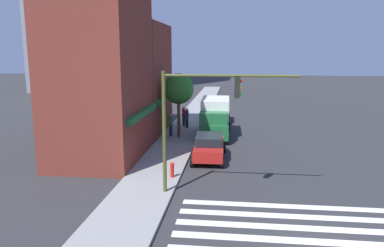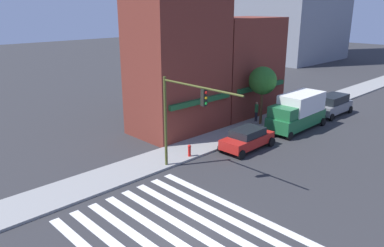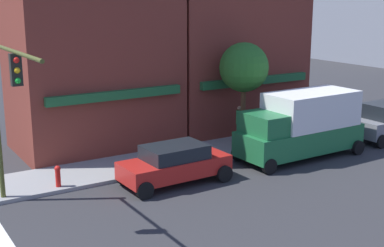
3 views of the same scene
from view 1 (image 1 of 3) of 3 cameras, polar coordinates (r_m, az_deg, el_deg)
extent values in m
cube|color=gray|center=(14.82, -11.83, -16.36)|extent=(120.00, 3.00, 0.15)
cube|color=silver|center=(14.98, 18.69, -16.71)|extent=(0.50, 10.80, 0.01)
cube|color=silver|center=(15.89, 17.89, -15.00)|extent=(0.50, 10.80, 0.01)
cube|color=silver|center=(16.82, 17.20, -13.47)|extent=(0.50, 10.80, 0.01)
cube|color=silver|center=(17.76, 16.59, -12.10)|extent=(0.50, 10.80, 0.01)
cube|color=maroon|center=(24.11, -13.93, 9.70)|extent=(7.58, 5.00, 12.88)
cube|color=#1E592D|center=(23.62, -7.51, 1.53)|extent=(6.44, 0.30, 0.40)
cube|color=maroon|center=(31.70, -8.79, 6.64)|extent=(7.93, 5.00, 9.06)
cube|color=#1E592D|center=(31.25, -4.00, 3.87)|extent=(6.74, 0.30, 0.40)
cylinder|color=#474C1E|center=(17.65, -4.25, -1.67)|extent=(0.18, 0.18, 5.95)
cylinder|color=#474C1E|center=(16.95, 5.89, 7.26)|extent=(0.12, 6.10, 0.12)
cube|color=black|center=(16.99, 6.89, 5.47)|extent=(0.32, 0.24, 0.95)
sphere|color=red|center=(16.97, 7.35, 6.45)|extent=(0.18, 0.18, 0.18)
sphere|color=#EAAD14|center=(17.00, 7.33, 5.44)|extent=(0.18, 0.18, 0.18)
sphere|color=green|center=(17.03, 7.30, 4.44)|extent=(0.18, 0.18, 0.18)
cube|color=#B21E19|center=(24.04, 2.64, -3.86)|extent=(4.45, 1.92, 0.70)
cube|color=black|center=(23.89, 2.65, -2.41)|extent=(2.46, 1.72, 0.55)
cylinder|color=black|center=(22.50, 0.01, -5.81)|extent=(0.68, 0.22, 0.68)
cylinder|color=black|center=(22.37, 4.62, -5.94)|extent=(0.68, 0.22, 0.68)
cylinder|color=black|center=(25.93, 0.93, -3.55)|extent=(0.68, 0.22, 0.68)
cylinder|color=black|center=(25.82, 4.91, -3.65)|extent=(0.68, 0.22, 0.68)
cube|color=#1E6638|center=(30.48, 3.52, -0.33)|extent=(6.25, 2.34, 1.10)
cube|color=silver|center=(30.86, 3.62, 2.36)|extent=(4.39, 2.30, 1.60)
cube|color=#1E6638|center=(28.34, 3.33, 0.88)|extent=(1.78, 2.13, 0.90)
cylinder|color=black|center=(28.05, 0.96, -2.44)|extent=(0.68, 0.22, 0.68)
cylinder|color=black|center=(27.93, 5.46, -2.55)|extent=(0.68, 0.22, 0.68)
cylinder|color=black|center=(33.29, 1.88, -0.32)|extent=(0.68, 0.22, 0.68)
cylinder|color=black|center=(33.19, 5.67, -0.40)|extent=(0.68, 0.22, 0.68)
cube|color=slate|center=(36.87, 4.08, 1.43)|extent=(4.70, 1.90, 0.85)
cube|color=black|center=(36.75, 4.09, 2.66)|extent=(3.29, 1.75, 0.75)
cylinder|color=black|center=(35.09, 2.37, 0.26)|extent=(0.68, 0.22, 0.68)
cylinder|color=black|center=(35.00, 5.48, 0.19)|extent=(0.68, 0.22, 0.68)
cylinder|color=black|center=(38.90, 2.80, 1.31)|extent=(0.68, 0.22, 0.68)
cylinder|color=black|center=(38.83, 5.60, 1.25)|extent=(0.68, 0.22, 0.68)
cylinder|color=#23232D|center=(30.07, -3.26, -1.09)|extent=(0.26, 0.26, 0.85)
cylinder|color=#2D7A3D|center=(29.92, -3.28, 0.37)|extent=(0.32, 0.32, 0.70)
sphere|color=tan|center=(29.84, -3.29, 1.23)|extent=(0.22, 0.22, 0.22)
cylinder|color=#23232D|center=(33.27, -0.78, 0.09)|extent=(0.26, 0.26, 0.85)
cylinder|color=#2D4C9E|center=(33.13, -0.78, 1.41)|extent=(0.32, 0.32, 0.70)
sphere|color=tan|center=(33.06, -0.78, 2.19)|extent=(0.22, 0.22, 0.22)
cylinder|color=#23232D|center=(34.15, -1.26, 0.37)|extent=(0.26, 0.26, 0.85)
cylinder|color=red|center=(34.02, -1.27, 1.66)|extent=(0.32, 0.32, 0.70)
sphere|color=tan|center=(33.95, -1.27, 2.42)|extent=(0.22, 0.22, 0.22)
cylinder|color=red|center=(20.28, -3.04, -7.31)|extent=(0.20, 0.20, 0.65)
sphere|color=red|center=(20.16, -3.06, -6.24)|extent=(0.24, 0.24, 0.24)
cylinder|color=brown|center=(29.46, -2.03, 0.80)|extent=(0.24, 0.24, 3.00)
sphere|color=#286623|center=(29.14, -2.06, 5.32)|extent=(2.39, 2.39, 2.39)
camera|label=2|loc=(14.62, 88.99, 13.10)|focal=35.00mm
camera|label=3|loc=(20.71, 58.00, 7.33)|focal=50.00mm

